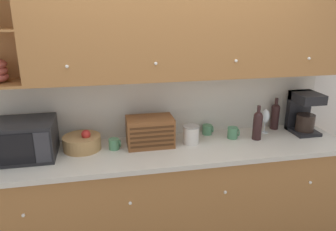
{
  "coord_description": "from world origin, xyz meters",
  "views": [
    {
      "loc": [
        -0.53,
        -2.82,
        2.03
      ],
      "look_at": [
        0.0,
        -0.23,
        1.16
      ],
      "focal_mm": 35.0,
      "sensor_mm": 36.0,
      "label": 1
    }
  ],
  "objects_px": {
    "microwave": "(22,140)",
    "second_wine_bottle": "(275,115)",
    "wine_glass": "(265,117)",
    "coffee_maker": "(303,112)",
    "storage_canister": "(191,135)",
    "mug_patterned_third": "(207,130)",
    "bread_box": "(150,132)",
    "mug": "(114,144)",
    "wine_bottle": "(258,124)",
    "mug_blue_second": "(233,133)",
    "fruit_basket": "(82,142)"
  },
  "relations": [
    {
      "from": "microwave",
      "to": "second_wine_bottle",
      "type": "height_order",
      "value": "second_wine_bottle"
    },
    {
      "from": "wine_glass",
      "to": "coffee_maker",
      "type": "distance_m",
      "value": 0.37
    },
    {
      "from": "storage_canister",
      "to": "wine_glass",
      "type": "height_order",
      "value": "wine_glass"
    },
    {
      "from": "mug_patterned_third",
      "to": "coffee_maker",
      "type": "xyz_separation_m",
      "value": [
        0.9,
        -0.11,
        0.15
      ]
    },
    {
      "from": "microwave",
      "to": "storage_canister",
      "type": "height_order",
      "value": "microwave"
    },
    {
      "from": "microwave",
      "to": "bread_box",
      "type": "xyz_separation_m",
      "value": [
        1.01,
        0.03,
        -0.02
      ]
    },
    {
      "from": "mug",
      "to": "bread_box",
      "type": "relative_size",
      "value": 0.25
    },
    {
      "from": "wine_bottle",
      "to": "wine_glass",
      "type": "xyz_separation_m",
      "value": [
        0.14,
        0.13,
        0.01
      ]
    },
    {
      "from": "mug_patterned_third",
      "to": "second_wine_bottle",
      "type": "height_order",
      "value": "second_wine_bottle"
    },
    {
      "from": "microwave",
      "to": "mug_blue_second",
      "type": "relative_size",
      "value": 4.82
    },
    {
      "from": "wine_glass",
      "to": "coffee_maker",
      "type": "xyz_separation_m",
      "value": [
        0.36,
        -0.04,
        0.04
      ]
    },
    {
      "from": "storage_canister",
      "to": "coffee_maker",
      "type": "relative_size",
      "value": 0.42
    },
    {
      "from": "storage_canister",
      "to": "wine_glass",
      "type": "distance_m",
      "value": 0.76
    },
    {
      "from": "mug",
      "to": "mug_blue_second",
      "type": "relative_size",
      "value": 0.97
    },
    {
      "from": "microwave",
      "to": "coffee_maker",
      "type": "distance_m",
      "value": 2.48
    },
    {
      "from": "coffee_maker",
      "to": "mug_patterned_third",
      "type": "bearing_deg",
      "value": 172.78
    },
    {
      "from": "microwave",
      "to": "mug_blue_second",
      "type": "distance_m",
      "value": 1.77
    },
    {
      "from": "wine_glass",
      "to": "wine_bottle",
      "type": "bearing_deg",
      "value": -137.43
    },
    {
      "from": "mug",
      "to": "mug_patterned_third",
      "type": "height_order",
      "value": "same"
    },
    {
      "from": "mug_patterned_third",
      "to": "wine_glass",
      "type": "relative_size",
      "value": 0.44
    },
    {
      "from": "mug_patterned_third",
      "to": "wine_bottle",
      "type": "bearing_deg",
      "value": -27.47
    },
    {
      "from": "second_wine_bottle",
      "to": "coffee_maker",
      "type": "height_order",
      "value": "coffee_maker"
    },
    {
      "from": "bread_box",
      "to": "wine_bottle",
      "type": "xyz_separation_m",
      "value": [
        0.96,
        -0.06,
        0.02
      ]
    },
    {
      "from": "storage_canister",
      "to": "wine_bottle",
      "type": "bearing_deg",
      "value": -2.32
    },
    {
      "from": "microwave",
      "to": "coffee_maker",
      "type": "xyz_separation_m",
      "value": [
        2.48,
        0.07,
        0.05
      ]
    },
    {
      "from": "second_wine_bottle",
      "to": "coffee_maker",
      "type": "distance_m",
      "value": 0.25
    },
    {
      "from": "mug",
      "to": "second_wine_bottle",
      "type": "height_order",
      "value": "second_wine_bottle"
    },
    {
      "from": "wine_glass",
      "to": "coffee_maker",
      "type": "bearing_deg",
      "value": -6.47
    },
    {
      "from": "microwave",
      "to": "fruit_basket",
      "type": "distance_m",
      "value": 0.46
    },
    {
      "from": "wine_bottle",
      "to": "wine_glass",
      "type": "height_order",
      "value": "wine_bottle"
    },
    {
      "from": "mug",
      "to": "storage_canister",
      "type": "height_order",
      "value": "storage_canister"
    },
    {
      "from": "mug_blue_second",
      "to": "wine_glass",
      "type": "height_order",
      "value": "wine_glass"
    },
    {
      "from": "microwave",
      "to": "wine_bottle",
      "type": "distance_m",
      "value": 1.97
    },
    {
      "from": "storage_canister",
      "to": "wine_glass",
      "type": "xyz_separation_m",
      "value": [
        0.75,
        0.11,
        0.07
      ]
    },
    {
      "from": "bread_box",
      "to": "mug_patterned_third",
      "type": "height_order",
      "value": "bread_box"
    },
    {
      "from": "storage_canister",
      "to": "wine_bottle",
      "type": "relative_size",
      "value": 0.52
    },
    {
      "from": "microwave",
      "to": "storage_canister",
      "type": "xyz_separation_m",
      "value": [
        1.37,
        -0.0,
        -0.07
      ]
    },
    {
      "from": "storage_canister",
      "to": "mug_patterned_third",
      "type": "xyz_separation_m",
      "value": [
        0.21,
        0.18,
        -0.04
      ]
    },
    {
      "from": "bread_box",
      "to": "wine_glass",
      "type": "height_order",
      "value": "bread_box"
    },
    {
      "from": "coffee_maker",
      "to": "second_wine_bottle",
      "type": "bearing_deg",
      "value": 149.97
    },
    {
      "from": "coffee_maker",
      "to": "mug",
      "type": "bearing_deg",
      "value": -178.2
    },
    {
      "from": "mug_blue_second",
      "to": "wine_bottle",
      "type": "height_order",
      "value": "wine_bottle"
    },
    {
      "from": "bread_box",
      "to": "mug_patterned_third",
      "type": "distance_m",
      "value": 0.59
    },
    {
      "from": "mug",
      "to": "bread_box",
      "type": "distance_m",
      "value": 0.32
    },
    {
      "from": "microwave",
      "to": "wine_bottle",
      "type": "xyz_separation_m",
      "value": [
        1.97,
        -0.03,
        -0.01
      ]
    },
    {
      "from": "wine_glass",
      "to": "fruit_basket",
      "type": "bearing_deg",
      "value": -178.44
    },
    {
      "from": "coffee_maker",
      "to": "fruit_basket",
      "type": "bearing_deg",
      "value": -179.87
    },
    {
      "from": "microwave",
      "to": "second_wine_bottle",
      "type": "bearing_deg",
      "value": 4.79
    },
    {
      "from": "storage_canister",
      "to": "second_wine_bottle",
      "type": "height_order",
      "value": "second_wine_bottle"
    },
    {
      "from": "wine_glass",
      "to": "second_wine_bottle",
      "type": "relative_size",
      "value": 0.74
    }
  ]
}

